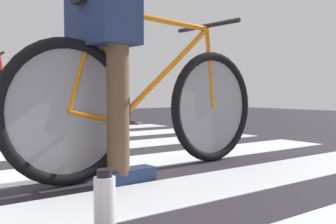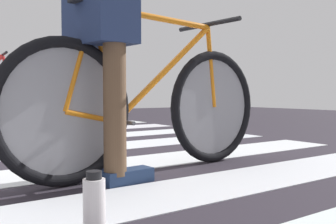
% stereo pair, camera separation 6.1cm
% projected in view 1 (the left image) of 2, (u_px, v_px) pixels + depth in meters
% --- Properties ---
extents(bicycle_1_of_2, '(1.73, 0.52, 0.93)m').
position_uv_depth(bicycle_1_of_2, '(151.00, 104.00, 2.16)').
color(bicycle_1_of_2, black).
rests_on(bicycle_1_of_2, ground).
extents(cyclist_1_of_2, '(0.34, 0.43, 0.96)m').
position_uv_depth(cyclist_1_of_2, '(103.00, 59.00, 1.95)').
color(cyclist_1_of_2, brown).
rests_on(cyclist_1_of_2, ground).
extents(water_bottle, '(0.07, 0.07, 0.21)m').
position_uv_depth(water_bottle, '(105.00, 206.00, 1.17)').
color(water_bottle, white).
rests_on(water_bottle, ground).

